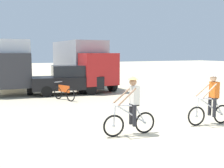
% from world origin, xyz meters
% --- Properties ---
extents(ground_plane, '(120.00, 120.00, 0.00)m').
position_xyz_m(ground_plane, '(0.00, 0.00, 0.00)').
color(ground_plane, beige).
extents(box_truck_avon_van, '(2.90, 6.92, 3.35)m').
position_xyz_m(box_truck_avon_van, '(-3.53, 12.80, 1.87)').
color(box_truck_avon_van, white).
rests_on(box_truck_avon_van, ground).
extents(box_truck_grey_hauler, '(2.60, 6.83, 3.35)m').
position_xyz_m(box_truck_grey_hauler, '(1.22, 11.80, 1.87)').
color(box_truck_grey_hauler, '#9E9EA3').
rests_on(box_truck_grey_hauler, ground).
extents(sedan_parked, '(4.42, 2.40, 1.76)m').
position_xyz_m(sedan_parked, '(-0.56, 9.33, 0.88)').
color(sedan_parked, black).
rests_on(sedan_parked, ground).
extents(cyclist_orange_shirt, '(1.73, 0.52, 1.82)m').
position_xyz_m(cyclist_orange_shirt, '(-1.23, 0.54, 0.85)').
color(cyclist_orange_shirt, black).
rests_on(cyclist_orange_shirt, ground).
extents(cyclist_cowboy_hat, '(1.72, 0.54, 1.82)m').
position_xyz_m(cyclist_cowboy_hat, '(1.88, 0.33, 0.85)').
color(cyclist_cowboy_hat, black).
rests_on(cyclist_cowboy_hat, ground).
extents(bicycle_spare, '(0.78, 1.62, 0.97)m').
position_xyz_m(bicycle_spare, '(-1.41, 7.34, 0.40)').
color(bicycle_spare, black).
rests_on(bicycle_spare, ground).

